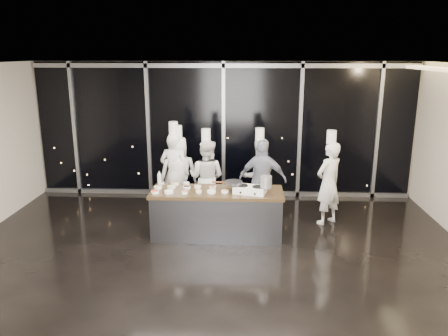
% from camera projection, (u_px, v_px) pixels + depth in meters
% --- Properties ---
extents(ground, '(9.00, 9.00, 0.00)m').
position_uv_depth(ground, '(214.00, 257.00, 7.48)').
color(ground, black).
rests_on(ground, ground).
extents(room_shell, '(9.02, 7.02, 3.21)m').
position_uv_depth(room_shell, '(224.00, 127.00, 6.89)').
color(room_shell, beige).
rests_on(room_shell, ground).
extents(window_wall, '(8.90, 0.11, 3.20)m').
position_uv_depth(window_wall, '(224.00, 130.00, 10.38)').
color(window_wall, black).
rests_on(window_wall, ground).
extents(demo_counter, '(2.46, 0.86, 0.90)m').
position_uv_depth(demo_counter, '(217.00, 213.00, 8.23)').
color(demo_counter, '#3C3C41').
rests_on(demo_counter, ground).
extents(stove, '(0.64, 0.48, 0.14)m').
position_uv_depth(stove, '(250.00, 190.00, 7.98)').
color(stove, white).
rests_on(stove, demo_counter).
extents(frying_pan, '(0.59, 0.39, 0.05)m').
position_uv_depth(frying_pan, '(233.00, 183.00, 8.04)').
color(frying_pan, slate).
rests_on(frying_pan, stove).
extents(stock_pot, '(0.25, 0.25, 0.21)m').
position_uv_depth(stock_pot, '(266.00, 182.00, 7.84)').
color(stock_pot, '#ACACAF').
rests_on(stock_pot, stove).
extents(prep_bowls, '(1.41, 0.70, 0.05)m').
position_uv_depth(prep_bowls, '(184.00, 188.00, 8.17)').
color(prep_bowls, white).
rests_on(prep_bowls, demo_counter).
extents(squeeze_bottle, '(0.08, 0.08, 0.28)m').
position_uv_depth(squeeze_bottle, '(159.00, 178.00, 8.46)').
color(squeeze_bottle, white).
rests_on(squeeze_bottle, demo_counter).
extents(chef_far_left, '(0.72, 0.55, 2.00)m').
position_uv_depth(chef_far_left, '(175.00, 173.00, 9.32)').
color(chef_far_left, silver).
rests_on(chef_far_left, ground).
extents(chef_left, '(0.93, 0.72, 1.91)m').
position_uv_depth(chef_left, '(179.00, 174.00, 9.40)').
color(chef_left, silver).
rests_on(chef_left, ground).
extents(chef_center, '(0.94, 0.82, 1.86)m').
position_uv_depth(chef_center, '(206.00, 177.00, 9.27)').
color(chef_center, silver).
rests_on(chef_center, ground).
extents(guest, '(1.03, 0.53, 1.68)m').
position_uv_depth(guest, '(263.00, 180.00, 9.03)').
color(guest, '#151E3A').
rests_on(guest, ground).
extents(chef_right, '(0.92, 0.80, 1.87)m').
position_uv_depth(chef_right, '(259.00, 176.00, 9.36)').
color(chef_right, silver).
rests_on(chef_right, ground).
extents(chef_side, '(0.74, 0.70, 1.93)m').
position_uv_depth(chef_side, '(329.00, 182.00, 8.75)').
color(chef_side, silver).
rests_on(chef_side, ground).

